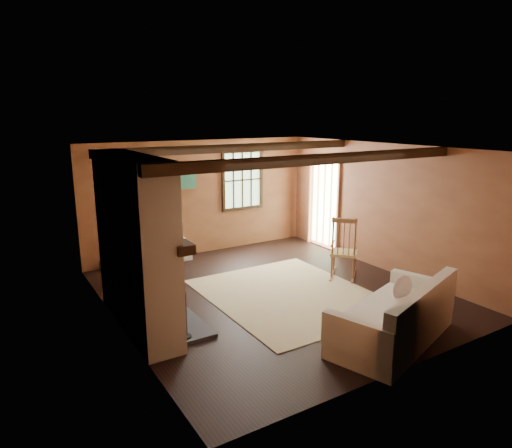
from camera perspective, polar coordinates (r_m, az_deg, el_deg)
ground at (r=7.71m, az=2.07°, el=-8.65°), size 5.50×5.50×0.00m
room_envelope at (r=7.58m, az=2.49°, el=3.84°), size 5.02×5.52×2.44m
fireplace at (r=6.44m, az=-14.61°, el=-3.20°), size 1.02×2.30×2.40m
rug at (r=7.66m, az=4.17°, el=-8.79°), size 2.50×3.00×0.01m
rocking_chair at (r=8.48m, az=10.92°, el=-3.36°), size 0.89×0.88×1.14m
sofa at (r=6.35m, az=17.23°, el=-11.41°), size 2.24×1.50×0.83m
firewood_pile at (r=9.22m, az=-17.16°, el=-4.78°), size 0.59×0.11×0.21m
laundry_basket at (r=9.52m, az=-9.74°, el=-3.50°), size 0.53×0.42×0.30m
basket_pillow at (r=9.45m, az=-9.80°, el=-2.09°), size 0.43×0.37×0.19m
armchair at (r=8.56m, az=-14.68°, el=-4.46°), size 0.99×0.99×0.65m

